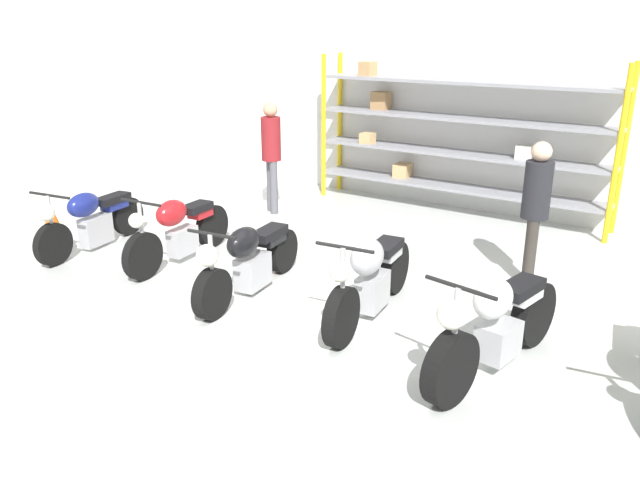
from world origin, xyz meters
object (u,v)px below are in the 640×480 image
motorcycle_red (178,229)px  motorcycle_white (495,326)px  person_browsing (271,148)px  motorcycle_black (249,259)px  traffic_cone (51,219)px  motorcycle_silver (370,277)px  motorcycle_blue (90,219)px  person_near_rack (536,202)px  shelving_rack (452,135)px

motorcycle_red → motorcycle_white: size_ratio=0.95×
person_browsing → motorcycle_white: bearing=92.8°
motorcycle_black → person_browsing: bearing=-154.0°
motorcycle_red → traffic_cone: (-2.34, -0.29, -0.18)m
motorcycle_silver → motorcycle_black: bearing=-87.1°
motorcycle_blue → motorcycle_red: size_ratio=0.99×
motorcycle_blue → traffic_cone: 0.98m
motorcycle_silver → motorcycle_white: 1.53m
traffic_cone → motorcycle_silver: bearing=2.5°
person_browsing → person_near_rack: person_browsing is taller
motorcycle_silver → traffic_cone: motorcycle_silver is taller
shelving_rack → person_browsing: shelving_rack is taller
motorcycle_black → motorcycle_silver: (1.48, 0.24, 0.03)m
motorcycle_white → traffic_cone: motorcycle_white is taller
motorcycle_red → person_browsing: (-0.40, 2.54, 0.64)m
motorcycle_red → motorcycle_white: motorcycle_white is taller
shelving_rack → motorcycle_black: size_ratio=2.39×
motorcycle_silver → traffic_cone: bearing=-93.7°
motorcycle_blue → motorcycle_red: 1.42m
shelving_rack → person_near_rack: bearing=-50.2°
motorcycle_blue → motorcycle_red: (1.38, 0.32, 0.01)m
traffic_cone → motorcycle_red: bearing=7.1°
motorcycle_white → person_near_rack: bearing=-160.9°
motorcycle_red → person_near_rack: size_ratio=1.14×
motorcycle_black → shelving_rack: bearing=165.5°
motorcycle_black → traffic_cone: (-3.78, 0.00, -0.15)m
shelving_rack → motorcycle_red: size_ratio=2.49×
shelving_rack → traffic_cone: shelving_rack is taller
motorcycle_white → person_near_rack: size_ratio=1.20×
person_browsing → shelving_rack: bearing=159.4°
motorcycle_blue → motorcycle_silver: size_ratio=0.95×
motorcycle_silver → person_near_rack: (1.17, 1.83, 0.58)m
shelving_rack → person_near_rack: size_ratio=2.83×
motorcycle_white → person_browsing: (-4.79, 2.99, 0.63)m
shelving_rack → motorcycle_blue: 5.75m
motorcycle_red → person_near_rack: bearing=108.5°
shelving_rack → person_near_rack: 3.20m
motorcycle_black → traffic_cone: bearing=-97.0°
shelving_rack → motorcycle_white: (2.36, -4.67, -0.83)m
shelving_rack → person_browsing: 2.96m
motorcycle_silver → traffic_cone: 5.26m
motorcycle_black → traffic_cone: 3.78m
motorcycle_blue → motorcycle_white: 5.77m
person_near_rack → motorcycle_silver: bearing=39.5°
shelving_rack → motorcycle_white: bearing=-63.2°
motorcycle_silver → person_browsing: size_ratio=1.14×
motorcycle_silver → person_near_rack: bearing=141.2°
motorcycle_white → person_browsing: person_browsing is taller
motorcycle_black → motorcycle_red: bearing=-108.6°
motorcycle_blue → motorcycle_silver: motorcycle_silver is taller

